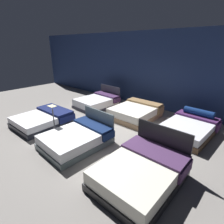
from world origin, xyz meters
TOP-DOWN VIEW (x-y plane):
  - ground_plane at (0.00, 0.00)m, footprint 18.00×18.00m
  - showroom_back_wall at (0.00, 3.51)m, footprint 18.00×0.06m
  - bed_0 at (-2.19, -1.10)m, footprint 1.70×1.96m
  - bed_1 at (-0.03, -1.15)m, footprint 1.56×1.98m
  - bed_2 at (2.27, -1.19)m, footprint 1.57×2.01m
  - bed_3 at (-2.17, 1.74)m, footprint 1.60×2.02m
  - bed_4 at (0.05, 1.82)m, footprint 1.68×1.94m
  - bed_5 at (2.26, 1.82)m, footprint 1.57×2.10m
  - price_sign at (-1.11, -1.26)m, footprint 0.28×0.24m

SIDE VIEW (x-z plane):
  - ground_plane at x=0.00m, z-range -0.02..0.00m
  - bed_0 at x=-2.19m, z-range -0.03..0.46m
  - bed_1 at x=-0.03m, z-range -0.21..0.68m
  - bed_5 at x=2.26m, z-range -0.12..0.60m
  - bed_3 at x=-2.17m, z-range -0.21..0.69m
  - bed_4 at x=0.05m, z-range -0.03..0.52m
  - bed_2 at x=2.27m, z-range -0.26..0.79m
  - price_sign at x=-1.11m, z-range -0.12..0.93m
  - showroom_back_wall at x=0.00m, z-range 0.00..3.50m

